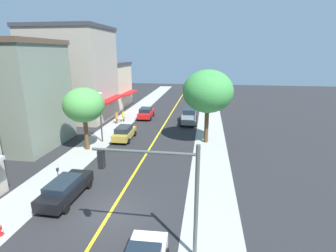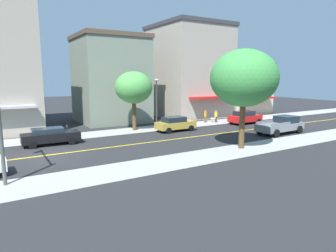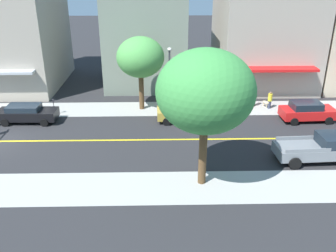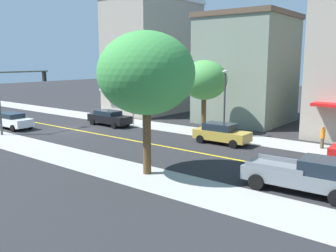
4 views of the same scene
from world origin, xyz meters
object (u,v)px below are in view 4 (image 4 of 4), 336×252
street_lamp (225,95)px  grey_pickup_truck (306,175)px  white_sedan_right_curb (12,120)px  small_dog (336,145)px  pedestrian_orange_shirt (323,137)px  street_tree_right_corner (204,80)px  parking_meter (133,116)px  fire_hydrant (95,116)px  black_sedan_left_curb (109,118)px  street_tree_left_near (146,74)px  gold_sedan_left_curb (221,133)px  traffic_light_mast (16,89)px

street_lamp → grey_pickup_truck: size_ratio=0.99×
white_sedan_right_curb → small_dog: 28.31m
white_sedan_right_curb → pedestrian_orange_shirt: bearing=19.8°
street_tree_right_corner → grey_pickup_truck: bearing=51.6°
parking_meter → white_sedan_right_curb: (8.47, -7.81, -0.12)m
parking_meter → fire_hydrant: bearing=-90.4°
black_sedan_left_curb → white_sedan_right_curb: black_sedan_left_curb is taller
street_tree_left_near → street_lamp: size_ratio=1.43×
fire_hydrant → white_sedan_right_curb: (8.51, -2.00, 0.41)m
black_sedan_left_curb → grey_pickup_truck: size_ratio=0.84×
street_lamp → pedestrian_orange_shirt: (-1.02, 7.74, -2.66)m
pedestrian_orange_shirt → grey_pickup_truck: bearing=173.6°
street_tree_left_near → street_tree_right_corner: street_tree_left_near is taller
fire_hydrant → street_tree_right_corner: bearing=95.1°
white_sedan_right_curb → grey_pickup_truck: grey_pickup_truck is taller
parking_meter → grey_pickup_truck: grey_pickup_truck is taller
fire_hydrant → street_lamp: 16.10m
street_tree_right_corner → pedestrian_orange_shirt: 10.88m
parking_meter → gold_sedan_left_curb: (1.66, 11.03, -0.08)m
street_tree_right_corner → fire_hydrant: (1.19, -13.32, -4.29)m
street_lamp → white_sedan_right_curb: (9.06, -17.77, -2.76)m
grey_pickup_truck → small_dog: size_ratio=6.69×
street_tree_left_near → white_sedan_right_curb: (-2.56, -19.40, -4.94)m
parking_meter → grey_pickup_truck: 21.50m
street_tree_left_near → gold_sedan_left_curb: size_ratio=1.83×
parking_meter → black_sedan_left_curb: black_sedan_left_curb is taller
street_tree_right_corner → grey_pickup_truck: (9.71, 12.25, -3.77)m
traffic_light_mast → parking_meter: bearing=-32.1°
street_tree_right_corner → black_sedan_left_curb: bearing=-73.0°
street_tree_left_near → gold_sedan_left_curb: bearing=-176.6°
white_sedan_right_curb → gold_sedan_left_curb: bearing=18.1°
parking_meter → traffic_light_mast: 11.11m
parking_meter → black_sedan_left_curb: (1.62, -1.78, -0.12)m
street_lamp → black_sedan_left_curb: (2.20, -11.74, -2.75)m
fire_hydrant → gold_sedan_left_curb: gold_sedan_left_curb is taller
black_sedan_left_curb → small_dog: (-2.95, 20.51, -0.37)m
white_sedan_right_curb → pedestrian_orange_shirt: (-10.07, 25.51, 0.10)m
grey_pickup_truck → fire_hydrant: bearing=158.7°
black_sedan_left_curb → pedestrian_orange_shirt: bearing=10.7°
street_tree_right_corner → street_lamp: bearing=75.4°
street_tree_right_corner → white_sedan_right_curb: bearing=-57.7°
black_sedan_left_curb → grey_pickup_truck: 22.60m
street_lamp → white_sedan_right_curb: size_ratio=1.23×
fire_hydrant → small_dog: size_ratio=0.90×
parking_meter → street_lamp: size_ratio=0.25×
street_tree_left_near → parking_meter: size_ratio=5.84×
white_sedan_right_curb → grey_pickup_truck: 27.56m
street_tree_left_near → gold_sedan_left_curb: (-9.37, -0.56, -4.90)m
fire_hydrant → traffic_light_mast: traffic_light_mast is taller
small_dog → traffic_light_mast: bearing=-85.5°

